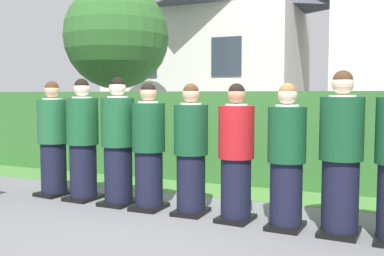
% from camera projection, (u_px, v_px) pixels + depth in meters
% --- Properties ---
extents(ground_plane, '(60.00, 60.00, 0.00)m').
position_uv_depth(ground_plane, '(192.00, 214.00, 5.46)').
color(ground_plane, slate).
extents(student_front_row_0, '(0.43, 0.54, 1.64)m').
position_uv_depth(student_front_row_0, '(53.00, 141.00, 6.45)').
color(student_front_row_0, black).
rests_on(student_front_row_0, ground).
extents(student_front_row_1, '(0.43, 0.50, 1.66)m').
position_uv_depth(student_front_row_1, '(83.00, 142.00, 6.18)').
color(student_front_row_1, black).
rests_on(student_front_row_1, ground).
extents(student_front_row_2, '(0.44, 0.49, 1.67)m').
position_uv_depth(student_front_row_2, '(118.00, 144.00, 5.91)').
color(student_front_row_2, black).
rests_on(student_front_row_2, ground).
extents(student_front_row_3, '(0.42, 0.50, 1.60)m').
position_uv_depth(student_front_row_3, '(149.00, 149.00, 5.67)').
color(student_front_row_3, black).
rests_on(student_front_row_3, ground).
extents(student_front_row_4, '(0.41, 0.50, 1.58)m').
position_uv_depth(student_front_row_4, '(191.00, 152.00, 5.43)').
color(student_front_row_4, black).
rests_on(student_front_row_4, ground).
extents(student_in_red_blazer, '(0.41, 0.48, 1.58)m').
position_uv_depth(student_in_red_blazer, '(236.00, 156.00, 5.13)').
color(student_in_red_blazer, black).
rests_on(student_in_red_blazer, ground).
extents(student_front_row_6, '(0.41, 0.47, 1.57)m').
position_uv_depth(student_front_row_6, '(287.00, 160.00, 4.84)').
color(student_front_row_6, black).
rests_on(student_front_row_6, ground).
extents(student_front_row_7, '(0.44, 0.50, 1.70)m').
position_uv_depth(student_front_row_7, '(341.00, 157.00, 4.62)').
color(student_front_row_7, black).
rests_on(student_front_row_7, ground).
extents(hedge, '(12.00, 0.70, 1.50)m').
position_uv_depth(hedge, '(246.00, 137.00, 7.40)').
color(hedge, '#33662D').
rests_on(hedge, ground).
extents(school_building_main, '(6.35, 4.25, 5.86)m').
position_uv_depth(school_building_main, '(209.00, 48.00, 15.10)').
color(school_building_main, silver).
rests_on(school_building_main, ground).
extents(oak_tree_left, '(2.67, 2.67, 4.25)m').
position_uv_depth(oak_tree_left, '(116.00, 37.00, 11.47)').
color(oak_tree_left, brown).
rests_on(oak_tree_left, ground).
extents(lawn_strip, '(12.00, 0.90, 0.01)m').
position_uv_depth(lawn_strip, '(230.00, 191.00, 6.73)').
color(lawn_strip, '#477A38').
rests_on(lawn_strip, ground).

